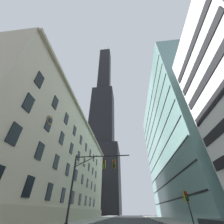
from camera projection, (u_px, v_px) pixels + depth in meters
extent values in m
cube|color=#B2A88E|center=(50.00, 165.00, 36.60)|extent=(17.99, 56.33, 23.60)
cube|color=#9E937A|center=(88.00, 127.00, 42.31)|extent=(0.70, 56.33, 0.60)
cube|color=#9E937A|center=(78.00, 215.00, 29.47)|extent=(0.50, 56.33, 2.20)
cube|color=black|center=(29.00, 186.00, 15.81)|extent=(0.14, 1.40, 2.20)
cube|color=black|center=(49.00, 192.00, 19.82)|extent=(0.14, 1.40, 2.20)
cube|color=black|center=(63.00, 195.00, 23.83)|extent=(0.14, 1.40, 2.20)
cube|color=black|center=(73.00, 197.00, 27.85)|extent=(0.14, 1.40, 2.20)
cube|color=black|center=(80.00, 199.00, 31.86)|extent=(0.14, 1.40, 2.20)
cube|color=black|center=(86.00, 201.00, 35.88)|extent=(0.14, 1.40, 2.20)
cube|color=black|center=(90.00, 202.00, 39.89)|extent=(0.14, 1.40, 2.20)
cube|color=black|center=(94.00, 203.00, 43.90)|extent=(0.14, 1.40, 2.20)
cube|color=black|center=(14.00, 134.00, 14.27)|extent=(0.14, 1.40, 2.20)
cube|color=black|center=(40.00, 151.00, 18.28)|extent=(0.14, 1.40, 2.20)
cube|color=black|center=(56.00, 162.00, 22.30)|extent=(0.14, 1.40, 2.20)
cube|color=black|center=(68.00, 170.00, 26.31)|extent=(0.14, 1.40, 2.20)
cube|color=black|center=(76.00, 175.00, 30.32)|extent=(0.14, 1.40, 2.20)
cube|color=black|center=(82.00, 179.00, 34.34)|extent=(0.14, 1.40, 2.20)
cube|color=black|center=(87.00, 183.00, 38.35)|extent=(0.14, 1.40, 2.20)
cube|color=black|center=(92.00, 186.00, 42.37)|extent=(0.14, 1.40, 2.20)
cube|color=black|center=(95.00, 188.00, 46.38)|extent=(0.14, 1.40, 2.20)
cube|color=black|center=(29.00, 103.00, 16.74)|extent=(0.14, 1.40, 2.20)
cube|color=black|center=(48.00, 124.00, 20.76)|extent=(0.14, 1.40, 2.20)
cube|color=black|center=(62.00, 138.00, 24.77)|extent=(0.14, 1.40, 2.20)
cube|color=black|center=(71.00, 148.00, 28.79)|extent=(0.14, 1.40, 2.20)
cube|color=black|center=(79.00, 156.00, 32.80)|extent=(0.14, 1.40, 2.20)
cube|color=black|center=(84.00, 162.00, 36.81)|extent=(0.14, 1.40, 2.20)
cube|color=black|center=(89.00, 167.00, 40.83)|extent=(0.14, 1.40, 2.20)
cube|color=black|center=(93.00, 171.00, 44.84)|extent=(0.14, 1.40, 2.20)
cube|color=black|center=(96.00, 174.00, 48.86)|extent=(0.14, 1.40, 2.20)
cube|color=black|center=(39.00, 80.00, 19.22)|extent=(0.14, 1.40, 2.20)
cube|color=black|center=(55.00, 103.00, 23.23)|extent=(0.14, 1.40, 2.20)
cube|color=black|center=(66.00, 119.00, 27.25)|extent=(0.14, 1.40, 2.20)
cube|color=black|center=(75.00, 131.00, 31.26)|extent=(0.14, 1.40, 2.20)
cube|color=black|center=(81.00, 140.00, 35.28)|extent=(0.14, 1.40, 2.20)
cube|color=black|center=(86.00, 147.00, 39.29)|extent=(0.14, 1.40, 2.20)
cube|color=black|center=(90.00, 153.00, 43.30)|extent=(0.14, 1.40, 2.20)
cube|color=black|center=(94.00, 158.00, 47.32)|extent=(0.14, 1.40, 2.20)
cube|color=black|center=(97.00, 162.00, 51.33)|extent=(0.14, 1.40, 2.20)
torus|color=olive|center=(50.00, 120.00, 21.11)|extent=(0.14, 1.49, 1.49)
cylinder|color=silver|center=(50.00, 120.00, 21.11)|extent=(0.05, 1.29, 1.29)
cube|color=black|center=(51.00, 121.00, 21.20)|extent=(0.03, 0.38, 0.20)
cube|color=black|center=(49.00, 121.00, 20.84)|extent=(0.03, 0.42, 0.47)
cube|color=black|center=(99.00, 178.00, 96.01)|extent=(28.55, 28.55, 41.56)
cube|color=black|center=(102.00, 118.00, 126.08)|extent=(19.98, 19.98, 60.46)
cube|color=black|center=(105.00, 71.00, 166.18)|extent=(12.85, 12.85, 75.57)
cylinder|color=silver|center=(104.00, 50.00, 194.01)|extent=(1.20, 1.20, 18.07)
cylinder|color=silver|center=(108.00, 50.00, 193.55)|extent=(1.20, 1.20, 18.07)
cube|color=black|center=(218.00, 94.00, 14.98)|extent=(0.16, 12.26, 1.10)
cube|color=black|center=(207.00, 77.00, 16.75)|extent=(0.16, 12.26, 1.10)
cube|color=black|center=(198.00, 62.00, 18.51)|extent=(0.16, 12.26, 1.10)
cube|color=black|center=(191.00, 50.00, 20.28)|extent=(0.16, 12.26, 1.10)
cube|color=gray|center=(184.00, 142.00, 46.57)|extent=(18.04, 48.86, 41.90)
cube|color=black|center=(168.00, 201.00, 37.39)|extent=(0.12, 47.86, 0.24)
cube|color=black|center=(165.00, 185.00, 39.75)|extent=(0.12, 47.86, 0.24)
cube|color=black|center=(162.00, 170.00, 42.11)|extent=(0.12, 47.86, 0.24)
cube|color=black|center=(159.00, 157.00, 44.46)|extent=(0.12, 47.86, 0.24)
cube|color=black|center=(157.00, 145.00, 46.82)|extent=(0.12, 47.86, 0.24)
cube|color=black|center=(155.00, 135.00, 49.18)|extent=(0.12, 47.86, 0.24)
cube|color=black|center=(153.00, 125.00, 51.54)|extent=(0.12, 47.86, 0.24)
cube|color=black|center=(151.00, 116.00, 53.89)|extent=(0.12, 47.86, 0.24)
cube|color=black|center=(149.00, 108.00, 56.25)|extent=(0.12, 47.86, 0.24)
cylinder|color=black|center=(72.00, 187.00, 17.06)|extent=(0.20, 0.20, 7.94)
cylinder|color=black|center=(102.00, 156.00, 18.93)|extent=(7.45, 0.14, 0.14)
cylinder|color=black|center=(86.00, 161.00, 18.77)|extent=(3.06, 0.10, 1.55)
cylinder|color=black|center=(104.00, 158.00, 18.73)|extent=(0.04, 0.04, 0.60)
cube|color=black|center=(104.00, 164.00, 18.28)|extent=(0.30, 0.30, 0.90)
cube|color=olive|center=(104.00, 164.00, 18.42)|extent=(0.40, 0.40, 1.04)
sphere|color=#450808|center=(104.00, 161.00, 18.32)|extent=(0.20, 0.20, 0.20)
sphere|color=#4B3A08|center=(104.00, 164.00, 18.16)|extent=(0.20, 0.20, 0.20)
sphere|color=green|center=(104.00, 166.00, 17.99)|extent=(0.20, 0.20, 0.20)
cylinder|color=black|center=(114.00, 158.00, 18.61)|extent=(0.04, 0.04, 0.60)
cube|color=black|center=(114.00, 164.00, 18.16)|extent=(0.30, 0.30, 0.90)
cube|color=olive|center=(114.00, 164.00, 18.30)|extent=(0.40, 0.40, 1.04)
sphere|color=red|center=(114.00, 161.00, 18.20)|extent=(0.20, 0.20, 0.20)
sphere|color=#4B3A08|center=(114.00, 163.00, 18.03)|extent=(0.20, 0.20, 0.20)
sphere|color=#083D10|center=(114.00, 166.00, 17.87)|extent=(0.20, 0.20, 0.20)
cylinder|color=black|center=(190.00, 209.00, 15.01)|extent=(0.12, 0.12, 3.43)
cube|color=black|center=(186.00, 196.00, 15.72)|extent=(0.30, 0.30, 0.90)
cube|color=olive|center=(186.00, 196.00, 15.86)|extent=(0.40, 0.40, 1.04)
sphere|color=red|center=(186.00, 193.00, 15.76)|extent=(0.20, 0.20, 0.20)
sphere|color=#4B3A08|center=(187.00, 196.00, 15.59)|extent=(0.20, 0.20, 0.20)
sphere|color=#083D10|center=(188.00, 199.00, 15.43)|extent=(0.20, 0.20, 0.20)
cylinder|color=#47474C|center=(72.00, 190.00, 20.70)|extent=(0.18, 0.18, 8.24)
cylinder|color=#47474C|center=(80.00, 163.00, 22.97)|extent=(1.56, 0.10, 0.10)
ellipsoid|color=#EFE5C6|center=(85.00, 164.00, 22.84)|extent=(0.56, 0.32, 0.24)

